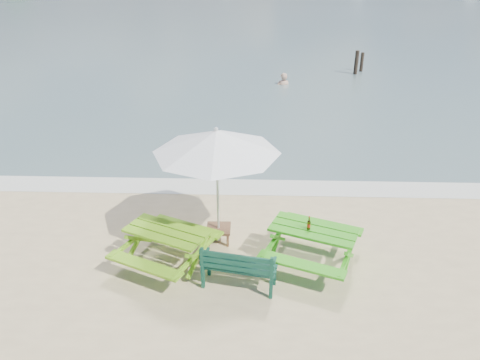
{
  "coord_description": "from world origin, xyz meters",
  "views": [
    {
      "loc": [
        0.4,
        -6.3,
        5.58
      ],
      "look_at": [
        0.07,
        3.0,
        1.0
      ],
      "focal_mm": 35.0,
      "sensor_mm": 36.0,
      "label": 1
    }
  ],
  "objects_px": {
    "patio_umbrella": "(216,142)",
    "side_table": "(219,234)",
    "picnic_table_right": "(312,246)",
    "beer_bottle": "(309,225)",
    "swimmer": "(283,91)",
    "picnic_table_left": "(167,248)",
    "park_bench": "(239,274)"
  },
  "relations": [
    {
      "from": "picnic_table_right",
      "to": "swimmer",
      "type": "relative_size",
      "value": 1.32
    },
    {
      "from": "park_bench",
      "to": "beer_bottle",
      "type": "distance_m",
      "value": 1.63
    },
    {
      "from": "picnic_table_left",
      "to": "picnic_table_right",
      "type": "height_order",
      "value": "picnic_table_right"
    },
    {
      "from": "picnic_table_left",
      "to": "swimmer",
      "type": "distance_m",
      "value": 14.22
    },
    {
      "from": "park_bench",
      "to": "patio_umbrella",
      "type": "xyz_separation_m",
      "value": [
        -0.49,
        1.48,
        2.01
      ]
    },
    {
      "from": "park_bench",
      "to": "patio_umbrella",
      "type": "bearing_deg",
      "value": 108.23
    },
    {
      "from": "side_table",
      "to": "beer_bottle",
      "type": "relative_size",
      "value": 1.87
    },
    {
      "from": "picnic_table_right",
      "to": "patio_umbrella",
      "type": "height_order",
      "value": "patio_umbrella"
    },
    {
      "from": "picnic_table_right",
      "to": "swimmer",
      "type": "height_order",
      "value": "picnic_table_right"
    },
    {
      "from": "picnic_table_right",
      "to": "beer_bottle",
      "type": "relative_size",
      "value": 8.38
    },
    {
      "from": "picnic_table_left",
      "to": "beer_bottle",
      "type": "xyz_separation_m",
      "value": [
        2.74,
        0.11,
        0.51
      ]
    },
    {
      "from": "picnic_table_left",
      "to": "side_table",
      "type": "distance_m",
      "value": 1.27
    },
    {
      "from": "picnic_table_right",
      "to": "park_bench",
      "type": "xyz_separation_m",
      "value": [
        -1.41,
        -0.79,
        -0.12
      ]
    },
    {
      "from": "side_table",
      "to": "park_bench",
      "type": "bearing_deg",
      "value": -71.77
    },
    {
      "from": "picnic_table_right",
      "to": "patio_umbrella",
      "type": "distance_m",
      "value": 2.77
    },
    {
      "from": "patio_umbrella",
      "to": "side_table",
      "type": "bearing_deg",
      "value": 0.0
    },
    {
      "from": "picnic_table_left",
      "to": "side_table",
      "type": "relative_size",
      "value": 4.39
    },
    {
      "from": "beer_bottle",
      "to": "swimmer",
      "type": "relative_size",
      "value": 0.16
    },
    {
      "from": "picnic_table_right",
      "to": "patio_umbrella",
      "type": "xyz_separation_m",
      "value": [
        -1.9,
        0.69,
        1.9
      ]
    },
    {
      "from": "side_table",
      "to": "picnic_table_right",
      "type": "bearing_deg",
      "value": -20.0
    },
    {
      "from": "picnic_table_left",
      "to": "park_bench",
      "type": "relative_size",
      "value": 1.59
    },
    {
      "from": "park_bench",
      "to": "picnic_table_right",
      "type": "bearing_deg",
      "value": 29.16
    },
    {
      "from": "patio_umbrella",
      "to": "beer_bottle",
      "type": "height_order",
      "value": "patio_umbrella"
    },
    {
      "from": "patio_umbrella",
      "to": "beer_bottle",
      "type": "xyz_separation_m",
      "value": [
        1.79,
        -0.72,
        -1.4
      ]
    },
    {
      "from": "side_table",
      "to": "beer_bottle",
      "type": "height_order",
      "value": "beer_bottle"
    },
    {
      "from": "side_table",
      "to": "beer_bottle",
      "type": "xyz_separation_m",
      "value": [
        1.79,
        -0.72,
        0.7
      ]
    },
    {
      "from": "picnic_table_left",
      "to": "picnic_table_right",
      "type": "distance_m",
      "value": 2.85
    },
    {
      "from": "park_bench",
      "to": "beer_bottle",
      "type": "xyz_separation_m",
      "value": [
        1.31,
        0.76,
        0.62
      ]
    },
    {
      "from": "beer_bottle",
      "to": "swimmer",
      "type": "bearing_deg",
      "value": 89.13
    },
    {
      "from": "picnic_table_right",
      "to": "side_table",
      "type": "distance_m",
      "value": 2.03
    },
    {
      "from": "picnic_table_left",
      "to": "park_bench",
      "type": "xyz_separation_m",
      "value": [
        1.43,
        -0.65,
        -0.11
      ]
    },
    {
      "from": "beer_bottle",
      "to": "picnic_table_right",
      "type": "bearing_deg",
      "value": 13.02
    }
  ]
}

